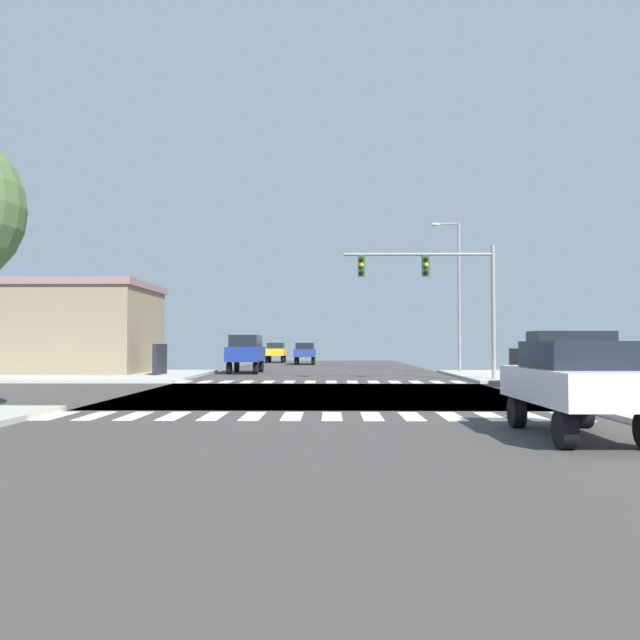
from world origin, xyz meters
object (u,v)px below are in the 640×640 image
object	(u,v)px
suv_farside_2	(571,354)
sedan_crossing_1	(305,352)
bank_building	(46,329)
suv_nearside_1	(246,350)
sedan_outer_5	(575,380)
traffic_signal_mast	(434,281)
sedan_queued_2	(276,351)
street_lamp	(455,284)

from	to	relation	value
suv_farside_2	sedan_crossing_1	size ratio (longest dim) A/B	1.07
bank_building	sedan_crossing_1	xyz separation A→B (m)	(14.66, 18.29, -1.59)
suv_nearside_1	sedan_outer_5	size ratio (longest dim) A/B	1.07
traffic_signal_mast	suv_nearside_1	world-z (taller)	traffic_signal_mast
bank_building	sedan_outer_5	size ratio (longest dim) A/B	3.23
sedan_outer_5	sedan_queued_2	bearing A→B (deg)	101.44
suv_nearside_1	suv_farside_2	bearing A→B (deg)	139.74
sedan_crossing_1	sedan_outer_5	distance (m)	44.39
sedan_queued_2	bank_building	bearing A→B (deg)	63.95
suv_farside_2	sedan_queued_2	distance (m)	38.18
sedan_queued_2	sedan_crossing_1	bearing A→B (deg)	118.32
traffic_signal_mast	bank_building	distance (m)	23.08
street_lamp	sedan_queued_2	bearing A→B (deg)	119.39
street_lamp	sedan_crossing_1	bearing A→B (deg)	119.74
traffic_signal_mast	sedan_queued_2	world-z (taller)	traffic_signal_mast
traffic_signal_mast	sedan_queued_2	distance (m)	32.73
traffic_signal_mast	suv_nearside_1	distance (m)	13.88
bank_building	sedan_outer_5	distance (m)	33.53
sedan_queued_2	street_lamp	bearing A→B (deg)	119.39
bank_building	sedan_queued_2	world-z (taller)	bank_building
street_lamp	sedan_queued_2	world-z (taller)	street_lamp
suv_farside_2	sedan_crossing_1	xyz separation A→B (m)	(-12.20, 29.45, -0.28)
suv_farside_2	sedan_outer_5	size ratio (longest dim) A/B	1.07
traffic_signal_mast	street_lamp	xyz separation A→B (m)	(2.57, 8.14, 0.57)
suv_farside_2	sedan_outer_5	distance (m)	15.30
sedan_crossing_1	street_lamp	bearing A→B (deg)	119.74
traffic_signal_mast	sedan_crossing_1	bearing A→B (deg)	105.94
suv_nearside_1	sedan_outer_5	distance (m)	29.04
bank_building	sedan_crossing_1	size ratio (longest dim) A/B	3.23
bank_building	traffic_signal_mast	bearing A→B (deg)	-17.74
sedan_crossing_1	sedan_outer_5	world-z (taller)	same
sedan_queued_2	traffic_signal_mast	bearing A→B (deg)	108.33
sedan_queued_2	sedan_outer_5	distance (m)	50.40
sedan_queued_2	sedan_outer_5	world-z (taller)	same
traffic_signal_mast	suv_farside_2	xyz separation A→B (m)	(4.98, -4.16, -3.46)
suv_nearside_1	sedan_crossing_1	size ratio (longest dim) A/B	1.07
traffic_signal_mast	street_lamp	distance (m)	8.56
suv_farside_2	sedan_outer_5	bearing A→B (deg)	-19.88
street_lamp	sedan_queued_2	xyz separation A→B (m)	(-12.80, 22.72, -4.30)
suv_nearside_1	sedan_queued_2	world-z (taller)	suv_nearside_1
street_lamp	bank_building	xyz separation A→B (m)	(-24.46, -1.14, -2.71)
bank_building	suv_farside_2	bearing A→B (deg)	-22.55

